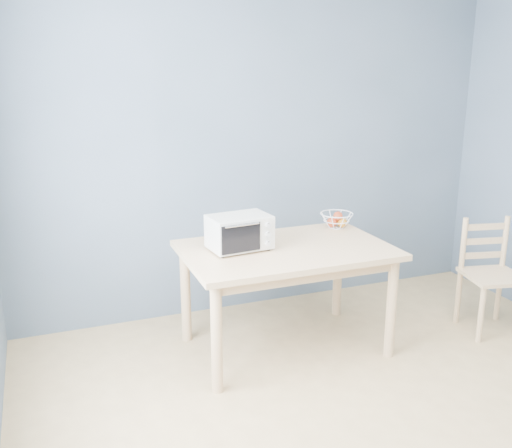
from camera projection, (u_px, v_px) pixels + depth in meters
name	position (u px, v px, depth m)	size (l,w,h in m)	color
room	(451.00, 217.00, 2.50)	(4.01, 4.51, 2.61)	tan
dining_table	(286.00, 261.00, 3.90)	(1.40, 0.90, 0.75)	#E2C087
toaster_oven	(237.00, 232.00, 3.78)	(0.43, 0.33, 0.24)	beige
fruit_basket	(336.00, 220.00, 4.32)	(0.26, 0.26, 0.13)	white
dining_chair	(490.00, 277.00, 4.26)	(0.47, 0.47, 0.84)	#E2C087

